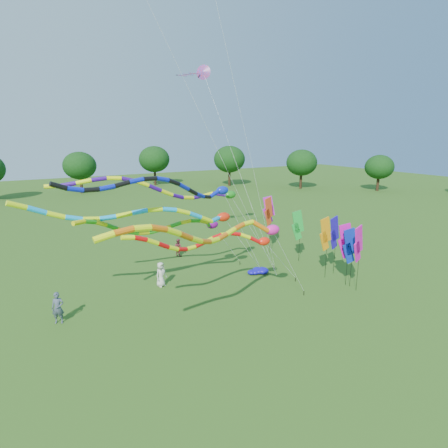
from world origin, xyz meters
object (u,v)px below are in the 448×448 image
tube_kite_orange (225,232)px  person_c (178,247)px  blue_nylon_heap (259,271)px  person_b (58,308)px  tube_kite_red (219,241)px  person_a (161,274)px

tube_kite_orange → person_c: size_ratio=8.71×
blue_nylon_heap → person_b: person_b is taller
person_c → person_b: bearing=101.9°
tube_kite_red → person_b: bearing=161.7°
tube_kite_orange → person_b: size_ratio=7.35×
blue_nylon_heap → tube_kite_orange: bearing=-135.7°
person_a → tube_kite_red: bearing=-86.7°
tube_kite_orange → person_c: 14.73m
tube_kite_red → blue_nylon_heap: (5.00, 2.89, -3.82)m
person_b → person_c: person_b is taller
blue_nylon_heap → person_b: (-13.97, -0.58, 0.69)m
tube_kite_red → tube_kite_orange: size_ratio=0.93×
blue_nylon_heap → person_b: 14.00m
person_b → tube_kite_orange: bearing=-17.0°
tube_kite_red → tube_kite_orange: bearing=-118.9°
person_a → person_c: bearing=33.4°
person_b → blue_nylon_heap: bearing=24.6°
tube_kite_orange → person_a: tube_kite_orange is taller
tube_kite_orange → blue_nylon_heap: 10.82m
tube_kite_red → person_c: bearing=77.8°
tube_kite_red → person_c: tube_kite_red is taller
tube_kite_red → person_c: size_ratio=8.06×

